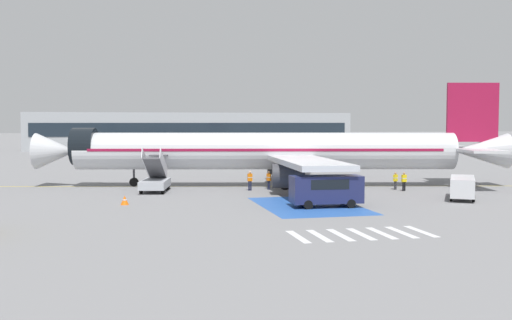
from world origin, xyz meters
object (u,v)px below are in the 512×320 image
(boarding_stairs_forward, at_px, (155,180))
(ground_crew_1, at_px, (404,180))
(traffic_cone_0, at_px, (325,196))
(service_van_0, at_px, (462,186))
(ground_crew_2, at_px, (250,179))
(traffic_cone_1, at_px, (459,188))
(airliner, at_px, (272,151))
(fuel_tanker, at_px, (290,156))
(ground_crew_0, at_px, (269,179))
(terminal_building, at_px, (192,131))
(service_van_2, at_px, (326,188))
(ground_crew_3, at_px, (395,180))
(traffic_cone_2, at_px, (125,200))

(boarding_stairs_forward, height_order, ground_crew_1, boarding_stairs_forward)
(ground_crew_1, bearing_deg, traffic_cone_0, -159.11)
(service_van_0, distance_m, ground_crew_2, 18.05)
(service_van_0, relative_size, traffic_cone_1, 9.83)
(ground_crew_1, xyz_separation_m, ground_crew_2, (-13.32, 3.39, 0.05))
(airliner, height_order, traffic_cone_0, airliner)
(ground_crew_2, bearing_deg, fuel_tanker, -116.56)
(ground_crew_0, height_order, terminal_building, terminal_building)
(service_van_2, xyz_separation_m, traffic_cone_1, (15.00, 7.03, -1.07))
(traffic_cone_1, bearing_deg, ground_crew_1, 168.73)
(traffic_cone_0, bearing_deg, fuel_tanker, 78.96)
(airliner, distance_m, traffic_cone_1, 17.37)
(ground_crew_2, bearing_deg, traffic_cone_1, 163.58)
(ground_crew_1, relative_size, ground_crew_3, 1.05)
(airliner, relative_size, traffic_cone_0, 86.93)
(ground_crew_2, xyz_separation_m, terminal_building, (4.54, 84.51, 3.12))
(boarding_stairs_forward, relative_size, traffic_cone_1, 9.83)
(ground_crew_0, relative_size, ground_crew_1, 1.00)
(ground_crew_0, bearing_deg, service_van_2, 167.25)
(service_van_0, height_order, traffic_cone_2, service_van_0)
(airliner, bearing_deg, service_van_0, -123.37)
(service_van_0, bearing_deg, airliner, -13.71)
(airliner, distance_m, boarding_stairs_forward, 11.59)
(terminal_building, bearing_deg, traffic_cone_0, -90.05)
(service_van_2, height_order, ground_crew_0, service_van_2)
(ground_crew_3, xyz_separation_m, traffic_cone_2, (-24.08, -4.84, -0.56))
(ground_crew_0, bearing_deg, traffic_cone_2, 100.46)
(service_van_2, height_order, ground_crew_1, service_van_2)
(ground_crew_3, bearing_deg, service_van_0, 76.25)
(service_van_2, bearing_deg, service_van_0, -78.80)
(airliner, xyz_separation_m, ground_crew_2, (-2.80, -3.02, -2.34))
(traffic_cone_2, relative_size, terminal_building, 0.01)
(service_van_2, bearing_deg, traffic_cone_0, -15.02)
(fuel_tanker, distance_m, terminal_building, 60.48)
(airliner, height_order, ground_crew_1, airliner)
(fuel_tanker, relative_size, ground_crew_0, 5.63)
(traffic_cone_2, bearing_deg, airliner, 36.15)
(service_van_2, relative_size, traffic_cone_2, 7.54)
(ground_crew_1, bearing_deg, ground_crew_2, 161.78)
(ground_crew_3, bearing_deg, traffic_cone_1, 126.91)
(airliner, relative_size, service_van_0, 8.11)
(service_van_2, distance_m, traffic_cone_0, 4.24)
(traffic_cone_0, distance_m, traffic_cone_2, 15.49)
(service_van_0, height_order, traffic_cone_0, service_van_0)
(fuel_tanker, height_order, ground_crew_2, fuel_tanker)
(boarding_stairs_forward, bearing_deg, terminal_building, 93.15)
(traffic_cone_1, bearing_deg, service_van_2, -154.90)
(traffic_cone_1, height_order, terminal_building, terminal_building)
(fuel_tanker, distance_m, traffic_cone_1, 29.77)
(ground_crew_0, xyz_separation_m, ground_crew_3, (11.23, -2.57, -0.06))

